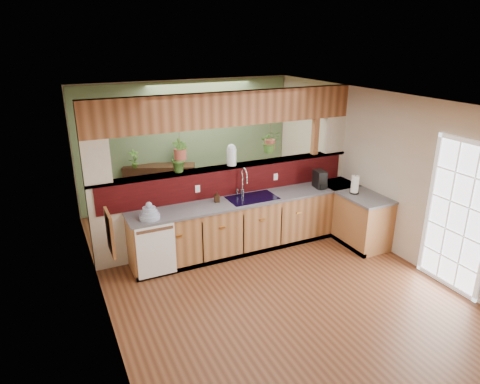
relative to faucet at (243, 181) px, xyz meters
name	(u,v)px	position (x,y,z in m)	size (l,w,h in m)	color
ground	(266,277)	(-0.16, -1.13, -1.17)	(4.60, 7.00, 0.01)	#57301B
ceiling	(270,103)	(-0.16, -1.13, 1.43)	(4.60, 7.00, 0.01)	brown
wall_back	(187,143)	(-0.16, 2.37, 0.13)	(4.60, 0.02, 2.60)	beige
wall_left	(98,226)	(-2.46, -1.13, 0.13)	(0.02, 7.00, 2.60)	beige
wall_right	(392,175)	(2.14, -1.13, 0.13)	(0.02, 7.00, 2.60)	beige
pass_through_partition	(231,177)	(-0.13, 0.22, 0.02)	(4.60, 0.21, 2.60)	beige
pass_through_ledge	(229,167)	(-0.16, 0.22, 0.20)	(4.60, 0.21, 0.04)	brown
header_beam	(228,109)	(-0.16, 0.22, 1.16)	(4.60, 0.15, 0.55)	brown
sage_backwall	(188,143)	(-0.16, 2.35, 0.13)	(4.55, 0.02, 2.55)	#57714D
countertop	(285,219)	(0.68, -0.26, -0.72)	(4.14, 1.52, 0.90)	brown
dishwasher	(156,251)	(-1.64, -0.47, -0.71)	(0.58, 0.03, 0.82)	white
navy_sink	(252,202)	(0.09, -0.15, -0.34)	(0.82, 0.50, 0.18)	black
french_door	(457,219)	(2.11, -2.43, -0.12)	(0.06, 1.02, 2.16)	white
framed_print	(110,233)	(-2.43, -1.93, 0.38)	(0.04, 0.35, 0.45)	brown
faucet	(243,181)	(0.00, 0.00, 0.00)	(0.22, 0.22, 0.50)	#B7B7B2
dish_stack	(149,214)	(-1.65, -0.27, -0.18)	(0.30, 0.30, 0.26)	#97A4C3
soap_dispenser	(217,197)	(-0.51, -0.07, -0.18)	(0.08, 0.08, 0.18)	#362313
coffee_maker	(320,180)	(1.40, -0.21, -0.12)	(0.16, 0.28, 0.31)	black
paper_towel	(355,185)	(1.76, -0.70, -0.12)	(0.15, 0.15, 0.33)	black
glass_jar	(232,155)	(-0.11, 0.22, 0.40)	(0.16, 0.16, 0.36)	silver
ledge_plant_left	(180,158)	(-1.00, 0.22, 0.46)	(0.26, 0.21, 0.47)	#386623
hanging_plant_a	(180,144)	(-0.99, 0.22, 0.68)	(0.23, 0.20, 0.54)	brown
hanging_plant_b	(270,132)	(0.61, 0.22, 0.71)	(0.42, 0.39, 0.49)	brown
shelving_console	(161,187)	(-0.86, 2.12, -0.67)	(1.42, 0.38, 0.94)	black
shelf_plant_a	(134,159)	(-1.35, 2.12, -0.01)	(0.20, 0.13, 0.37)	#386623
shelf_plant_b	(179,152)	(-0.43, 2.12, 0.03)	(0.25, 0.25, 0.45)	#386623
floor_plant	(229,194)	(0.35, 1.39, -0.76)	(0.73, 0.64, 0.81)	#386623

